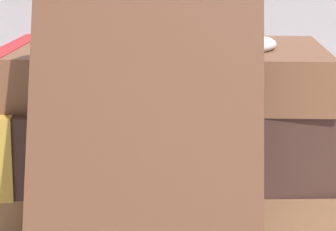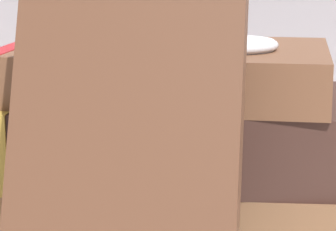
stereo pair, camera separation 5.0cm
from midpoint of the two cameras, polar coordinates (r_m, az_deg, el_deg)
name	(u,v)px [view 2 (the right image)]	position (r m, az deg, el deg)	size (l,w,h in m)	color
ground_plane	(198,218)	(0.52, 4.99, -7.37)	(3.00, 3.00, 0.00)	beige
book_flat_bottom	(184,188)	(0.52, 3.91, -5.24)	(0.24, 0.15, 0.03)	brown
book_flat_middle	(173,134)	(0.50, 3.21, -1.35)	(0.22, 0.15, 0.05)	#331E19
book_flat_top	(157,72)	(0.50, 2.14, 3.14)	(0.20, 0.12, 0.03)	brown
book_leaning_front	(126,143)	(0.39, 0.65, -2.04)	(0.11, 0.08, 0.16)	#4C2D1E
pocket_watch	(231,44)	(0.48, 7.51, 5.06)	(0.06, 0.06, 0.01)	silver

